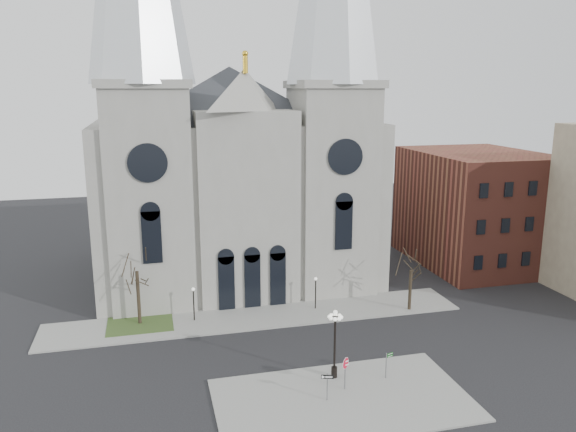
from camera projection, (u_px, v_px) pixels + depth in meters
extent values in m
plane|color=black|center=(285.00, 372.00, 43.81)|extent=(160.00, 160.00, 0.00)
cube|color=gray|center=(342.00, 400.00, 39.78)|extent=(18.00, 10.00, 0.14)
cube|color=gray|center=(257.00, 317.00, 54.19)|extent=(40.00, 6.00, 0.14)
cube|color=#334F21|center=(140.00, 324.00, 52.51)|extent=(6.00, 5.00, 0.18)
cube|color=gray|center=(232.00, 197.00, 66.37)|extent=(30.00, 24.00, 18.00)
pyramid|color=#2D3035|center=(229.00, 66.00, 63.02)|extent=(33.00, 26.40, 6.00)
cube|color=gray|center=(150.00, 198.00, 55.63)|extent=(8.00, 8.00, 22.00)
cylinder|color=black|center=(148.00, 163.00, 50.91)|extent=(3.60, 0.30, 3.60)
cube|color=gray|center=(331.00, 190.00, 60.15)|extent=(8.00, 8.00, 22.00)
cylinder|color=black|center=(345.00, 157.00, 55.43)|extent=(3.60, 0.30, 3.60)
cube|color=gray|center=(247.00, 208.00, 56.75)|extent=(10.00, 5.00, 19.50)
pyramid|color=gray|center=(245.00, 89.00, 54.13)|extent=(11.00, 5.00, 4.00)
cube|color=brown|center=(475.00, 208.00, 70.18)|extent=(14.00, 18.00, 14.00)
cylinder|color=black|center=(139.00, 298.00, 51.94)|extent=(0.32, 0.32, 5.25)
cylinder|color=black|center=(410.00, 291.00, 55.42)|extent=(0.32, 0.32, 4.20)
cylinder|color=black|center=(194.00, 305.00, 52.88)|extent=(0.12, 0.12, 3.00)
sphere|color=white|center=(193.00, 289.00, 52.52)|extent=(0.32, 0.32, 0.32)
cylinder|color=black|center=(316.00, 294.00, 55.74)|extent=(0.12, 0.12, 3.00)
sphere|color=white|center=(316.00, 279.00, 55.38)|extent=(0.32, 0.32, 0.32)
cylinder|color=slate|center=(345.00, 374.00, 40.79)|extent=(0.10, 0.10, 2.44)
cylinder|color=red|center=(345.00, 363.00, 40.60)|extent=(0.81, 0.32, 0.85)
cylinder|color=white|center=(345.00, 363.00, 40.60)|extent=(0.87, 0.32, 0.91)
cube|color=white|center=(345.00, 361.00, 40.57)|extent=(0.45, 0.17, 0.11)
cube|color=white|center=(345.00, 365.00, 40.63)|extent=(0.51, 0.20, 0.11)
cylinder|color=black|center=(335.00, 348.00, 42.22)|extent=(0.17, 0.17, 4.80)
cylinder|color=black|center=(334.00, 372.00, 42.66)|extent=(0.46, 0.46, 0.83)
sphere|color=white|center=(335.00, 312.00, 41.58)|extent=(0.33, 0.33, 0.33)
cylinder|color=slate|center=(327.00, 387.00, 39.38)|extent=(0.09, 0.09, 2.05)
cube|color=black|center=(327.00, 377.00, 39.20)|extent=(0.88, 0.28, 0.29)
cylinder|color=slate|center=(386.00, 366.00, 42.38)|extent=(0.08, 0.08, 2.05)
cube|color=#0C5411|center=(390.00, 354.00, 42.35)|extent=(0.56, 0.22, 0.14)
cube|color=#0C5411|center=(390.00, 356.00, 42.39)|extent=(0.56, 0.22, 0.14)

